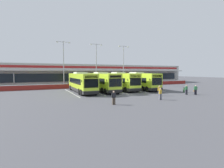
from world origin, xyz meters
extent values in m
plane|color=#4C4C51|center=(0.00, 0.00, 0.00)|extent=(200.00, 200.00, 0.00)
cube|color=#B7B7B2|center=(0.00, 27.00, 2.75)|extent=(70.00, 10.00, 5.50)
cube|color=#19232D|center=(0.00, 21.98, 2.30)|extent=(66.00, 0.08, 2.20)
cube|color=maroon|center=(0.00, 21.97, 5.15)|extent=(68.00, 0.08, 0.60)
cube|color=beige|center=(0.00, 20.50, 4.20)|extent=(67.00, 3.00, 0.24)
cube|color=gray|center=(0.00, 27.00, 5.75)|extent=(70.00, 10.00, 0.50)
cylinder|color=#999999|center=(-18.60, 19.30, 2.10)|extent=(0.20, 0.20, 4.20)
cylinder|color=#999999|center=(-6.20, 19.30, 2.10)|extent=(0.20, 0.20, 4.20)
cylinder|color=#999999|center=(6.20, 19.30, 2.10)|extent=(0.20, 0.20, 4.20)
cylinder|color=#999999|center=(18.60, 19.30, 2.10)|extent=(0.20, 0.20, 4.20)
cylinder|color=#999999|center=(31.00, 19.30, 2.10)|extent=(0.20, 0.20, 4.20)
cube|color=maroon|center=(0.00, 14.50, 0.50)|extent=(60.00, 0.36, 1.00)
cube|color=#B2B2B2|center=(0.00, 14.50, 1.05)|extent=(60.00, 0.40, 0.10)
cube|color=#B7DB2D|center=(-6.41, 6.01, 1.91)|extent=(2.69, 12.03, 3.19)
cube|color=#333333|center=(-6.41, 6.01, 0.59)|extent=(2.71, 12.05, 0.56)
cube|color=black|center=(-6.40, 6.41, 2.15)|extent=(2.69, 9.63, 0.96)
cube|color=black|center=(-6.48, 0.06, 2.05)|extent=(2.31, 0.13, 1.40)
cube|color=black|center=(-6.48, 0.05, 3.05)|extent=(2.05, 0.10, 0.40)
cube|color=silver|center=(-6.39, 7.01, 3.64)|extent=(2.08, 2.82, 0.28)
cube|color=black|center=(-6.48, -0.05, 0.55)|extent=(2.45, 0.19, 0.44)
cube|color=black|center=(-5.02, 0.40, 2.40)|extent=(0.08, 0.12, 0.36)
cube|color=black|center=(-7.93, 0.43, 2.40)|extent=(0.08, 0.12, 0.36)
cylinder|color=black|center=(-5.16, 10.60, 0.52)|extent=(0.33, 1.04, 1.04)
cylinder|color=black|center=(-7.55, 10.63, 0.52)|extent=(0.33, 1.04, 1.04)
cylinder|color=black|center=(-5.25, 2.80, 0.52)|extent=(0.33, 1.04, 1.04)
cylinder|color=black|center=(-7.64, 2.83, 0.52)|extent=(0.33, 1.04, 1.04)
cylinder|color=black|center=(-5.27, 1.40, 0.52)|extent=(0.33, 1.04, 1.04)
cylinder|color=black|center=(-7.66, 1.43, 0.52)|extent=(0.33, 1.04, 1.04)
cube|color=#B7DB2D|center=(-2.25, 6.01, 1.91)|extent=(2.69, 12.03, 3.19)
cube|color=#333333|center=(-2.25, 6.01, 0.59)|extent=(2.71, 12.05, 0.56)
cube|color=black|center=(-2.25, 6.41, 2.15)|extent=(2.69, 9.63, 0.96)
cube|color=black|center=(-2.32, 0.06, 2.05)|extent=(2.31, 0.13, 1.40)
cube|color=black|center=(-2.32, 0.05, 3.05)|extent=(2.05, 0.10, 0.40)
cube|color=silver|center=(-2.24, 7.01, 3.64)|extent=(2.08, 2.82, 0.28)
cube|color=black|center=(-2.32, -0.05, 0.55)|extent=(2.45, 0.19, 0.44)
cube|color=black|center=(-0.86, 0.40, 2.40)|extent=(0.08, 0.12, 0.36)
cube|color=black|center=(-3.77, 0.43, 2.40)|extent=(0.08, 0.12, 0.36)
cylinder|color=black|center=(-1.01, 10.60, 0.52)|extent=(0.33, 1.04, 1.04)
cylinder|color=black|center=(-3.40, 10.63, 0.52)|extent=(0.33, 1.04, 1.04)
cylinder|color=black|center=(-1.10, 2.80, 0.52)|extent=(0.33, 1.04, 1.04)
cylinder|color=black|center=(-3.49, 2.83, 0.52)|extent=(0.33, 1.04, 1.04)
cylinder|color=black|center=(-1.11, 1.40, 0.52)|extent=(0.33, 1.04, 1.04)
cylinder|color=black|center=(-3.50, 1.43, 0.52)|extent=(0.33, 1.04, 1.04)
cube|color=#B7DB2D|center=(2.06, 6.66, 1.91)|extent=(2.69, 12.03, 3.19)
cube|color=#333333|center=(2.06, 6.66, 0.59)|extent=(2.71, 12.05, 0.56)
cube|color=black|center=(2.07, 7.06, 2.15)|extent=(2.69, 9.63, 0.96)
cube|color=black|center=(1.99, 0.71, 2.05)|extent=(2.31, 0.13, 1.40)
cube|color=black|center=(1.99, 0.70, 3.05)|extent=(2.05, 0.10, 0.40)
cube|color=silver|center=(2.08, 7.66, 3.64)|extent=(2.08, 2.82, 0.28)
cube|color=black|center=(1.99, 0.60, 0.55)|extent=(2.45, 0.19, 0.44)
cube|color=black|center=(3.45, 1.04, 2.40)|extent=(0.08, 0.12, 0.36)
cube|color=black|center=(0.54, 1.07, 2.40)|extent=(0.08, 0.12, 0.36)
cylinder|color=black|center=(3.31, 11.24, 0.52)|extent=(0.33, 1.04, 1.04)
cylinder|color=black|center=(0.92, 11.27, 0.52)|extent=(0.33, 1.04, 1.04)
cylinder|color=black|center=(3.22, 3.44, 0.52)|extent=(0.33, 1.04, 1.04)
cylinder|color=black|center=(0.83, 3.47, 0.52)|extent=(0.33, 1.04, 1.04)
cylinder|color=black|center=(3.20, 2.04, 0.52)|extent=(0.33, 1.04, 1.04)
cylinder|color=black|center=(0.81, 2.07, 0.52)|extent=(0.33, 1.04, 1.04)
cube|color=#B7DB2D|center=(6.27, 5.86, 1.91)|extent=(2.69, 12.03, 3.19)
cube|color=#333333|center=(6.27, 5.86, 0.59)|extent=(2.71, 12.05, 0.56)
cube|color=black|center=(6.27, 6.26, 2.15)|extent=(2.69, 9.63, 0.96)
cube|color=black|center=(6.20, -0.09, 2.05)|extent=(2.31, 0.13, 1.40)
cube|color=black|center=(6.20, -0.10, 3.05)|extent=(2.05, 0.10, 0.40)
cube|color=silver|center=(6.28, 6.86, 3.64)|extent=(2.08, 2.82, 0.28)
cube|color=black|center=(6.20, -0.20, 0.55)|extent=(2.45, 0.19, 0.44)
cube|color=black|center=(7.66, 0.24, 2.40)|extent=(0.08, 0.12, 0.36)
cube|color=black|center=(4.75, 0.28, 2.40)|extent=(0.08, 0.12, 0.36)
cylinder|color=black|center=(7.52, 10.45, 0.52)|extent=(0.33, 1.04, 1.04)
cylinder|color=black|center=(5.13, 10.47, 0.52)|extent=(0.33, 1.04, 1.04)
cylinder|color=black|center=(7.43, 2.65, 0.52)|extent=(0.33, 1.04, 1.04)
cylinder|color=black|center=(5.04, 2.67, 0.52)|extent=(0.33, 1.04, 1.04)
cylinder|color=black|center=(7.41, 1.25, 0.52)|extent=(0.33, 1.04, 1.04)
cylinder|color=black|center=(5.02, 1.27, 0.52)|extent=(0.33, 1.04, 1.04)
cube|color=silver|center=(-8.40, 6.00, 0.00)|extent=(0.14, 13.00, 0.01)
cube|color=silver|center=(-4.20, 6.00, 0.00)|extent=(0.14, 13.00, 0.01)
cube|color=silver|center=(0.00, 6.00, 0.00)|extent=(0.14, 13.00, 0.01)
cube|color=silver|center=(4.20, 6.00, 0.00)|extent=(0.14, 13.00, 0.01)
cube|color=silver|center=(8.40, 6.00, 0.00)|extent=(0.14, 13.00, 0.01)
cube|color=black|center=(9.94, -5.25, 0.42)|extent=(0.22, 0.23, 0.84)
cube|color=black|center=(10.01, -5.43, 0.42)|extent=(0.22, 0.23, 0.84)
cube|color=#387F4C|center=(9.98, -5.34, 1.12)|extent=(0.40, 0.37, 0.56)
cube|color=#387F4C|center=(9.79, -5.22, 1.09)|extent=(0.13, 0.13, 0.54)
cube|color=#387F4C|center=(10.16, -5.46, 1.09)|extent=(0.13, 0.13, 0.54)
sphere|color=#DBB293|center=(9.98, -5.34, 1.51)|extent=(0.22, 0.22, 0.22)
cube|color=olive|center=(9.74, -5.17, 0.63)|extent=(0.25, 0.30, 0.22)
cylinder|color=olive|center=(9.74, -5.17, 0.81)|extent=(0.02, 0.02, 0.16)
cube|color=#33333D|center=(8.45, -4.65, 0.42)|extent=(0.14, 0.18, 0.84)
cube|color=#33333D|center=(8.61, -4.77, 0.42)|extent=(0.14, 0.18, 0.84)
cube|color=#387F4C|center=(8.53, -4.71, 1.12)|extent=(0.34, 0.22, 0.56)
cube|color=#387F4C|center=(8.31, -4.71, 1.09)|extent=(0.09, 0.10, 0.54)
cube|color=#387F4C|center=(8.75, -4.72, 1.09)|extent=(0.09, 0.10, 0.54)
sphere|color=tan|center=(8.53, -4.71, 1.51)|extent=(0.22, 0.22, 0.22)
cube|color=slate|center=(0.98, -6.87, 0.42)|extent=(0.18, 0.21, 0.84)
cube|color=slate|center=(1.16, -6.95, 0.42)|extent=(0.18, 0.21, 0.84)
cube|color=gold|center=(1.07, -6.91, 1.12)|extent=(0.38, 0.30, 0.56)
cube|color=gold|center=(0.85, -6.96, 1.09)|extent=(0.11, 0.12, 0.54)
cube|color=gold|center=(1.28, -6.85, 1.09)|extent=(0.11, 0.12, 0.54)
sphere|color=#DBB293|center=(1.07, -6.91, 1.51)|extent=(0.22, 0.22, 0.22)
cube|color=#4C4238|center=(-6.26, -7.24, 0.42)|extent=(0.15, 0.19, 0.84)
cube|color=#4C4238|center=(-6.09, -7.35, 0.42)|extent=(0.15, 0.19, 0.84)
cube|color=black|center=(-6.18, -7.30, 1.12)|extent=(0.35, 0.23, 0.56)
cube|color=black|center=(-6.40, -7.31, 1.09)|extent=(0.09, 0.10, 0.54)
cube|color=black|center=(-5.96, -7.29, 1.09)|extent=(0.09, 0.10, 0.54)
sphere|color=tan|center=(-6.18, -7.30, 1.51)|extent=(0.22, 0.22, 0.22)
cube|color=slate|center=(3.53, -3.71, 0.42)|extent=(0.21, 0.23, 0.84)
cube|color=slate|center=(3.61, -3.90, 0.42)|extent=(0.21, 0.23, 0.84)
cube|color=gold|center=(3.57, -3.80, 1.12)|extent=(0.40, 0.36, 0.56)
cube|color=gold|center=(3.38, -3.69, 1.09)|extent=(0.13, 0.13, 0.54)
cube|color=gold|center=(3.76, -3.91, 1.09)|extent=(0.13, 0.13, 0.54)
sphere|color=#DBB293|center=(3.57, -3.80, 1.51)|extent=(0.22, 0.22, 0.22)
cylinder|color=#9E9EA3|center=(-7.98, 16.37, 5.50)|extent=(0.20, 0.20, 11.00)
cylinder|color=#9E9EA3|center=(-7.98, 16.37, 10.85)|extent=(2.80, 0.10, 0.10)
cube|color=silver|center=(-9.38, 16.37, 10.75)|extent=(0.44, 0.28, 0.20)
cube|color=silver|center=(-6.58, 16.37, 10.75)|extent=(0.44, 0.28, 0.20)
cylinder|color=#9E9EA3|center=(0.21, 16.37, 5.50)|extent=(0.20, 0.20, 11.00)
cylinder|color=#9E9EA3|center=(0.21, 16.37, 10.85)|extent=(2.80, 0.10, 0.10)
cube|color=silver|center=(-1.19, 16.37, 10.75)|extent=(0.44, 0.28, 0.20)
cube|color=silver|center=(1.61, 16.37, 10.75)|extent=(0.44, 0.28, 0.20)
cylinder|color=#9E9EA3|center=(8.16, 16.29, 5.50)|extent=(0.20, 0.20, 11.00)
cylinder|color=#9E9EA3|center=(8.16, 16.29, 10.85)|extent=(2.80, 0.10, 0.10)
cube|color=silver|center=(6.76, 16.29, 10.75)|extent=(0.44, 0.28, 0.20)
cube|color=silver|center=(9.56, 16.29, 10.75)|extent=(0.44, 0.28, 0.20)
cylinder|color=#2D5133|center=(10.64, -2.50, 0.42)|extent=(0.52, 0.52, 0.85)
cylinder|color=black|center=(10.64, -2.50, 0.89)|extent=(0.54, 0.54, 0.08)
camera|label=1|loc=(-14.52, -24.65, 3.81)|focal=26.90mm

